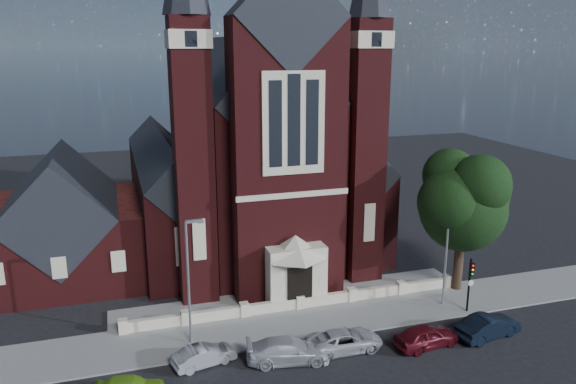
# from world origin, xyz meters

# --- Properties ---
(ground) EXTENTS (120.00, 120.00, 0.00)m
(ground) POSITION_xyz_m (0.00, 15.00, 0.00)
(ground) COLOR black
(ground) RESTS_ON ground
(pavement_strip) EXTENTS (60.00, 5.00, 0.12)m
(pavement_strip) POSITION_xyz_m (0.00, 4.50, 0.00)
(pavement_strip) COLOR gray
(pavement_strip) RESTS_ON ground
(forecourt_paving) EXTENTS (26.00, 3.00, 0.14)m
(forecourt_paving) POSITION_xyz_m (0.00, 8.50, 0.00)
(forecourt_paving) COLOR gray
(forecourt_paving) RESTS_ON ground
(forecourt_wall) EXTENTS (24.00, 0.40, 0.90)m
(forecourt_wall) POSITION_xyz_m (0.00, 6.50, 0.00)
(forecourt_wall) COLOR beige
(forecourt_wall) RESTS_ON ground
(church) EXTENTS (20.01, 34.90, 29.20)m
(church) POSITION_xyz_m (-0.00, 22.94, 8.19)
(church) COLOR #4A1315
(church) RESTS_ON ground
(parish_hall) EXTENTS (12.00, 12.20, 10.24)m
(parish_hall) POSITION_xyz_m (-16.00, 18.00, 4.01)
(parish_hall) COLOR #4A1315
(parish_hall) RESTS_ON ground
(street_tree) EXTENTS (6.40, 6.60, 10.70)m
(street_tree) POSITION_xyz_m (12.60, 5.71, 6.96)
(street_tree) COLOR black
(street_tree) RESTS_ON ground
(street_lamp_left) EXTENTS (1.16, 0.22, 8.09)m
(street_lamp_left) POSITION_xyz_m (-7.91, 4.00, 4.60)
(street_lamp_left) COLOR gray
(street_lamp_left) RESTS_ON ground
(street_lamp_right) EXTENTS (1.16, 0.22, 8.09)m
(street_lamp_right) POSITION_xyz_m (10.09, 4.00, 4.60)
(street_lamp_right) COLOR gray
(street_lamp_right) RESTS_ON ground
(traffic_signal) EXTENTS (0.28, 0.42, 4.00)m
(traffic_signal) POSITION_xyz_m (11.00, 2.43, 2.58)
(traffic_signal) COLOR black
(traffic_signal) RESTS_ON ground
(car_silver_a) EXTENTS (3.90, 2.13, 1.22)m
(car_silver_a) POSITION_xyz_m (-7.60, 1.36, 0.61)
(car_silver_a) COLOR #95979B
(car_silver_a) RESTS_ON ground
(car_silver_b) EXTENTS (5.22, 2.88, 1.43)m
(car_silver_b) POSITION_xyz_m (-2.81, 0.24, 0.72)
(car_silver_b) COLOR #B6B7BF
(car_silver_b) RESTS_ON ground
(car_white_suv) EXTENTS (4.72, 2.18, 1.31)m
(car_white_suv) POSITION_xyz_m (0.86, 0.43, 0.66)
(car_white_suv) COLOR silver
(car_white_suv) RESTS_ON ground
(car_dark_red) EXTENTS (4.37, 2.18, 1.43)m
(car_dark_red) POSITION_xyz_m (5.82, -0.71, 0.72)
(car_dark_red) COLOR #580F18
(car_dark_red) RESTS_ON ground
(car_navy) EXTENTS (4.72, 2.39, 1.48)m
(car_navy) POSITION_xyz_m (10.20, -0.83, 0.74)
(car_navy) COLOR black
(car_navy) RESTS_ON ground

